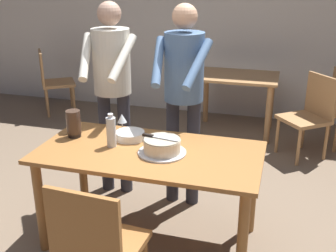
# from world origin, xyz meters

# --- Properties ---
(ground_plane) EXTENTS (14.00, 14.00, 0.00)m
(ground_plane) POSITION_xyz_m (0.00, 0.00, 0.00)
(ground_plane) COLOR #7A6651
(back_wall) EXTENTS (10.00, 0.12, 2.70)m
(back_wall) POSITION_xyz_m (0.00, 3.15, 1.35)
(back_wall) COLOR silver
(back_wall) RESTS_ON ground_plane
(main_dining_table) EXTENTS (1.60, 0.81, 0.75)m
(main_dining_table) POSITION_xyz_m (0.00, 0.00, 0.63)
(main_dining_table) COLOR #9E6633
(main_dining_table) RESTS_ON ground_plane
(cake_on_platter) EXTENTS (0.34, 0.34, 0.11)m
(cake_on_platter) POSITION_xyz_m (0.10, -0.02, 0.80)
(cake_on_platter) COLOR silver
(cake_on_platter) RESTS_ON main_dining_table
(cake_knife) EXTENTS (0.27, 0.07, 0.02)m
(cake_knife) POSITION_xyz_m (0.03, -0.01, 0.87)
(cake_knife) COLOR silver
(cake_knife) RESTS_ON cake_on_platter
(plate_stack) EXTENTS (0.22, 0.22, 0.06)m
(plate_stack) POSITION_xyz_m (-0.21, 0.16, 0.78)
(plate_stack) COLOR white
(plate_stack) RESTS_ON main_dining_table
(wine_glass_near) EXTENTS (0.08, 0.08, 0.14)m
(wine_glass_near) POSITION_xyz_m (-0.33, 0.30, 0.85)
(wine_glass_near) COLOR silver
(wine_glass_near) RESTS_ON main_dining_table
(water_bottle) EXTENTS (0.07, 0.07, 0.25)m
(water_bottle) POSITION_xyz_m (-0.29, -0.00, 0.86)
(water_bottle) COLOR silver
(water_bottle) RESTS_ON main_dining_table
(hurricane_lamp) EXTENTS (0.11, 0.11, 0.21)m
(hurricane_lamp) POSITION_xyz_m (-0.64, 0.09, 0.86)
(hurricane_lamp) COLOR black
(hurricane_lamp) RESTS_ON main_dining_table
(person_cutting_cake) EXTENTS (0.47, 0.56, 1.72)m
(person_cutting_cake) POSITION_xyz_m (0.09, 0.62, 1.08)
(person_cutting_cake) COLOR #2D2D38
(person_cutting_cake) RESTS_ON ground_plane
(person_standing_beside) EXTENTS (0.47, 0.56, 1.72)m
(person_standing_beside) POSITION_xyz_m (-0.55, 0.65, 1.08)
(person_standing_beside) COLOR #2D2D38
(person_standing_beside) RESTS_ON ground_plane
(chair_near_side) EXTENTS (0.47, 0.47, 0.90)m
(chair_near_side) POSITION_xyz_m (-0.06, -0.78, 0.49)
(chair_near_side) COLOR #9E6633
(chair_near_side) RESTS_ON ground_plane
(background_table) EXTENTS (1.00, 0.70, 0.74)m
(background_table) POSITION_xyz_m (0.31, 2.45, 0.58)
(background_table) COLOR tan
(background_table) RESTS_ON ground_plane
(background_chair_0) EXTENTS (0.61, 0.61, 0.90)m
(background_chair_0) POSITION_xyz_m (-2.28, 2.48, 0.49)
(background_chair_0) COLOR tan
(background_chair_0) RESTS_ON ground_plane
(background_chair_2) EXTENTS (0.62, 0.62, 0.90)m
(background_chair_2) POSITION_xyz_m (1.17, 1.96, 0.49)
(background_chair_2) COLOR tan
(background_chair_2) RESTS_ON ground_plane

